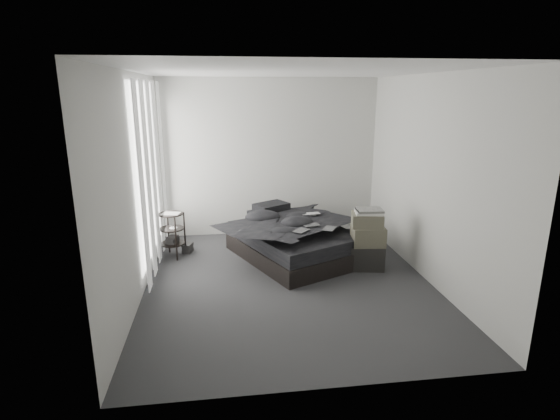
{
  "coord_description": "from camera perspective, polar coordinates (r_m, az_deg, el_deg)",
  "views": [
    {
      "loc": [
        -0.8,
        -5.12,
        2.38
      ],
      "look_at": [
        0.0,
        0.8,
        0.75
      ],
      "focal_mm": 28.0,
      "sensor_mm": 36.0,
      "label": 1
    }
  ],
  "objects": [
    {
      "name": "art_book_snake",
      "position": [
        5.99,
        11.61,
        -0.01
      ],
      "size": [
        0.36,
        0.29,
        0.03
      ],
      "primitive_type": "cube",
      "rotation": [
        0.0,
        0.0,
        -0.07
      ],
      "color": "silver",
      "rests_on": "art_book_white"
    },
    {
      "name": "side_stand",
      "position": [
        6.63,
        -13.92,
        -3.23
      ],
      "size": [
        0.47,
        0.47,
        0.66
      ],
      "primitive_type": "cylinder",
      "rotation": [
        0.0,
        0.0,
        -0.4
      ],
      "color": "black",
      "rests_on": "floor"
    },
    {
      "name": "box_mid",
      "position": [
        6.09,
        11.43,
        -3.3
      ],
      "size": [
        0.47,
        0.38,
        0.26
      ],
      "primitive_type": "cube",
      "rotation": [
        0.0,
        0.0,
        -0.11
      ],
      "color": "#545142",
      "rests_on": "box_lower"
    },
    {
      "name": "comic_a",
      "position": [
        5.81,
        2.78,
        -2.07
      ],
      "size": [
        0.26,
        0.27,
        0.01
      ],
      "primitive_type": "cube",
      "rotation": [
        0.0,
        0.0,
        0.81
      ],
      "color": "black",
      "rests_on": "duvet"
    },
    {
      "name": "mattress",
      "position": [
        6.4,
        1.89,
        -3.32
      ],
      "size": [
        1.92,
        2.13,
        0.19
      ],
      "primitive_type": "cube",
      "rotation": [
        0.0,
        0.0,
        0.43
      ],
      "color": "black",
      "rests_on": "bed"
    },
    {
      "name": "wall_right",
      "position": [
        5.84,
        18.93,
        3.78
      ],
      "size": [
        0.01,
        4.2,
        2.6
      ],
      "primitive_type": "cube",
      "color": "beige",
      "rests_on": "ground"
    },
    {
      "name": "box_upper",
      "position": [
        6.03,
        11.33,
        -1.28
      ],
      "size": [
        0.48,
        0.42,
        0.18
      ],
      "primitive_type": "cube",
      "rotation": [
        0.0,
        0.0,
        -0.23
      ],
      "color": "#545142",
      "rests_on": "box_mid"
    },
    {
      "name": "box_lower",
      "position": [
        6.2,
        11.17,
        -5.91
      ],
      "size": [
        0.52,
        0.44,
        0.34
      ],
      "primitive_type": "cube",
      "rotation": [
        0.0,
        0.0,
        -0.17
      ],
      "color": "black",
      "rests_on": "floor"
    },
    {
      "name": "art_book_white",
      "position": [
        6.01,
        11.48,
        -0.29
      ],
      "size": [
        0.4,
        0.34,
        0.04
      ],
      "primitive_type": "cube",
      "rotation": [
        0.0,
        0.0,
        -0.17
      ],
      "color": "silver",
      "rests_on": "box_upper"
    },
    {
      "name": "duvet",
      "position": [
        6.31,
        2.13,
        -1.7
      ],
      "size": [
        1.85,
        1.95,
        0.21
      ],
      "primitive_type": "imported",
      "rotation": [
        0.0,
        0.0,
        0.43
      ],
      "color": "black",
      "rests_on": "mattress"
    },
    {
      "name": "curtain_left",
      "position": [
        6.19,
        -16.26,
        4.41
      ],
      "size": [
        0.06,
        2.12,
        2.48
      ],
      "primitive_type": "cube",
      "color": "white",
      "rests_on": "wall_left"
    },
    {
      "name": "comic_b",
      "position": [
        6.06,
        4.11,
        -1.32
      ],
      "size": [
        0.25,
        0.19,
        0.01
      ],
      "primitive_type": "cube",
      "rotation": [
        0.0,
        0.0,
        0.22
      ],
      "color": "black",
      "rests_on": "duvet"
    },
    {
      "name": "papers",
      "position": [
        6.52,
        -14.07,
        -0.47
      ],
      "size": [
        0.29,
        0.24,
        0.01
      ],
      "primitive_type": "cube",
      "rotation": [
        0.0,
        0.0,
        -0.22
      ],
      "color": "white",
      "rests_on": "side_stand"
    },
    {
      "name": "bed",
      "position": [
        6.47,
        1.87,
        -5.15
      ],
      "size": [
        1.99,
        2.2,
        0.24
      ],
      "primitive_type": "cube",
      "rotation": [
        0.0,
        0.0,
        0.43
      ],
      "color": "black",
      "rests_on": "floor"
    },
    {
      "name": "pillow_lower",
      "position": [
        6.9,
        -1.65,
        -0.58
      ],
      "size": [
        0.64,
        0.56,
        0.12
      ],
      "primitive_type": "cube",
      "rotation": [
        0.0,
        0.0,
        0.43
      ],
      "color": "black",
      "rests_on": "mattress"
    },
    {
      "name": "pillow_upper",
      "position": [
        6.88,
        -1.15,
        0.41
      ],
      "size": [
        0.61,
        0.56,
        0.11
      ],
      "primitive_type": "cube",
      "rotation": [
        0.0,
        0.0,
        0.53
      ],
      "color": "black",
      "rests_on": "pillow_lower"
    },
    {
      "name": "wall_left",
      "position": [
        5.33,
        -18.37,
        2.77
      ],
      "size": [
        0.01,
        4.2,
        2.6
      ],
      "primitive_type": "cube",
      "color": "beige",
      "rests_on": "ground"
    },
    {
      "name": "floor",
      "position": [
        5.7,
        1.09,
        -9.42
      ],
      "size": [
        3.6,
        4.2,
        0.01
      ],
      "primitive_type": "cube",
      "color": "#2F2F31",
      "rests_on": "ground"
    },
    {
      "name": "wall_back",
      "position": [
        7.34,
        -1.37,
        6.81
      ],
      "size": [
        3.6,
        0.01,
        2.6
      ],
      "primitive_type": "cube",
      "color": "beige",
      "rests_on": "ground"
    },
    {
      "name": "ceiling",
      "position": [
        5.18,
        1.24,
        17.69
      ],
      "size": [
        3.6,
        4.2,
        0.01
      ],
      "primitive_type": "cube",
      "color": "white",
      "rests_on": "ground"
    },
    {
      "name": "comic_c",
      "position": [
        5.93,
        6.49,
        -1.71
      ],
      "size": [
        0.24,
        0.27,
        0.01
      ],
      "primitive_type": "cube",
      "rotation": [
        0.0,
        0.0,
        1.04
      ],
      "color": "black",
      "rests_on": "duvet"
    },
    {
      "name": "floor_books",
      "position": [
        6.83,
        -11.96,
        -4.91
      ],
      "size": [
        0.16,
        0.2,
        0.13
      ],
      "primitive_type": "cube",
      "rotation": [
        0.0,
        0.0,
        -0.19
      ],
      "color": "black",
      "rests_on": "floor"
    },
    {
      "name": "laptop",
      "position": [
        6.53,
        4.11,
        -0.07
      ],
      "size": [
        0.31,
        0.22,
        0.02
      ],
      "primitive_type": "imported",
      "rotation": [
        0.0,
        0.0,
        0.11
      ],
      "color": "silver",
      "rests_on": "duvet"
    },
    {
      "name": "wall_front",
      "position": [
        3.3,
        6.76,
        -3.96
      ],
      "size": [
        3.6,
        0.01,
        2.6
      ],
      "primitive_type": "cube",
      "color": "beige",
      "rests_on": "ground"
    },
    {
      "name": "window_left",
      "position": [
        6.18,
        -16.77,
        5.03
      ],
      "size": [
        0.02,
        2.0,
        2.3
      ],
      "primitive_type": "cube",
      "color": "white",
      "rests_on": "wall_left"
    }
  ]
}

